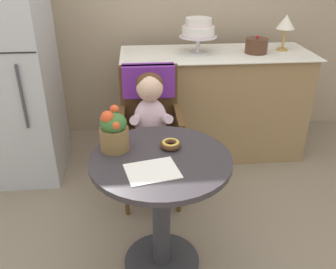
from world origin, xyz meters
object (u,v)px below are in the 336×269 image
object	(u,v)px
donut_front	(171,144)
seated_child	(151,118)
cafe_table	(161,192)
flower_vase	(114,130)
wicker_chair	(150,113)
table_lamp	(286,23)
tiered_cake_stand	(198,30)
refrigerator	(7,72)
round_layer_cake	(256,46)

from	to	relation	value
donut_front	seated_child	bearing A→B (deg)	99.98
cafe_table	flower_vase	xyz separation A→B (m)	(-0.23, 0.11, 0.32)
flower_vase	wicker_chair	bearing A→B (deg)	71.69
wicker_chair	flower_vase	bearing A→B (deg)	-102.20
seated_child	table_lamp	bearing A→B (deg)	33.74
seated_child	tiered_cake_stand	bearing A→B (deg)	60.09
table_lamp	refrigerator	bearing A→B (deg)	-173.87
donut_front	round_layer_cake	size ratio (longest dim) A/B	0.61
flower_vase	round_layer_cake	size ratio (longest dim) A/B	1.26
donut_front	wicker_chair	bearing A→B (deg)	97.57
wicker_chair	refrigerator	bearing A→B (deg)	166.29
wicker_chair	flower_vase	distance (m)	0.68
wicker_chair	round_layer_cake	bearing A→B (deg)	37.25
donut_front	table_lamp	distance (m)	1.66
seated_child	round_layer_cake	bearing A→B (deg)	37.93
tiered_cake_stand	flower_vase	bearing A→B (deg)	-117.60
tiered_cake_stand	refrigerator	world-z (taller)	refrigerator
wicker_chair	donut_front	distance (m)	0.65
flower_vase	refrigerator	size ratio (longest dim) A/B	0.13
cafe_table	seated_child	distance (m)	0.60
table_lamp	flower_vase	bearing A→B (deg)	-137.59
donut_front	tiered_cake_stand	world-z (taller)	tiered_cake_stand
cafe_table	seated_child	world-z (taller)	seated_child
donut_front	refrigerator	distance (m)	1.50
donut_front	table_lamp	world-z (taller)	table_lamp
tiered_cake_stand	round_layer_cake	xyz separation A→B (m)	(0.47, -0.03, -0.13)
refrigerator	seated_child	bearing A→B (deg)	-27.12
donut_front	tiered_cake_stand	distance (m)	1.30
table_lamp	refrigerator	size ratio (longest dim) A/B	0.17
cafe_table	seated_child	bearing A→B (deg)	92.53
seated_child	refrigerator	distance (m)	1.16
seated_child	flower_vase	world-z (taller)	seated_child
tiered_cake_stand	round_layer_cake	size ratio (longest dim) A/B	1.68
cafe_table	flower_vase	size ratio (longest dim) A/B	3.19
donut_front	refrigerator	world-z (taller)	refrigerator
wicker_chair	round_layer_cake	xyz separation A→B (m)	(0.89, 0.54, 0.32)
refrigerator	table_lamp	bearing A→B (deg)	6.13
tiered_cake_stand	refrigerator	distance (m)	1.47
seated_child	round_layer_cake	xyz separation A→B (m)	(0.89, 0.69, 0.28)
donut_front	flower_vase	size ratio (longest dim) A/B	0.48
cafe_table	round_layer_cake	size ratio (longest dim) A/B	4.03
tiered_cake_stand	wicker_chair	bearing A→B (deg)	-126.22
flower_vase	tiered_cake_stand	xyz separation A→B (m)	(0.62, 1.19, 0.26)
round_layer_cake	refrigerator	bearing A→B (deg)	-175.01
tiered_cake_stand	table_lamp	distance (m)	0.72
tiered_cake_stand	donut_front	bearing A→B (deg)	-105.44
flower_vase	round_layer_cake	bearing A→B (deg)	46.64
table_lamp	cafe_table	bearing A→B (deg)	-129.74
cafe_table	donut_front	size ratio (longest dim) A/B	6.60
cafe_table	refrigerator	bearing A→B (deg)	133.67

